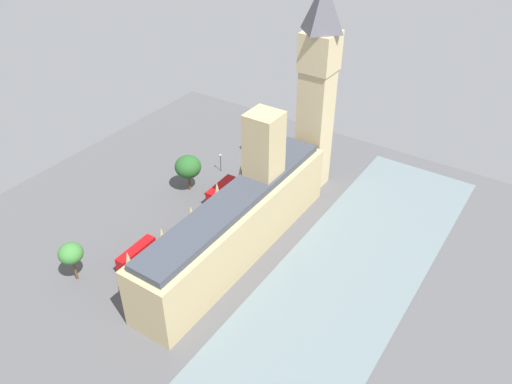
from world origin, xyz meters
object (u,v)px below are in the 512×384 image
Objects in this scene: double_decker_bus_trailing at (221,191)px; plane_tree_under_trees at (71,254)px; clock_tower at (317,87)px; car_white_near_tower at (168,238)px; pedestrian_by_river_gate at (219,231)px; double_decker_bus_far_end at (137,255)px; car_dark_green_opposite_hall at (205,217)px; plane_tree_kerbside at (188,167)px; parliament_building at (241,218)px; street_lamp_leading at (220,159)px.

double_decker_bus_trailing is 1.10× the size of plane_tree_under_trees.
clock_tower reaches higher than double_decker_bus_trailing.
car_white_near_tower is at bearing 68.76° from clock_tower.
pedestrian_by_river_gate is at bearing 122.07° from double_decker_bus_trailing.
double_decker_bus_far_end is 21.04m from pedestrian_by_river_gate.
clock_tower is at bearing -130.45° from double_decker_bus_trailing.
pedestrian_by_river_gate is 0.16× the size of plane_tree_under_trees.
plane_tree_under_trees is (8.37, 20.71, 6.41)m from car_white_near_tower.
clock_tower is 43.30m from car_dark_green_opposite_hall.
plane_tree_kerbside is 1.08× the size of plane_tree_under_trees.
pedestrian_by_river_gate is at bearing -9.65° from parliament_building.
parliament_building is at bearing -47.81° from pedestrian_by_river_gate.
parliament_building is 6.34× the size of plane_tree_under_trees.
car_white_near_tower is 0.80× the size of street_lamp_leading.
parliament_building is at bearing 137.62° from double_decker_bus_trailing.
plane_tree_under_trees reaches higher than pedestrian_by_river_gate.
pedestrian_by_river_gate is (7.56, -1.29, -8.14)m from parliament_building.
street_lamp_leading is (16.78, -23.22, 3.31)m from pedestrian_by_river_gate.
plane_tree_under_trees is (10.33, 32.28, 6.41)m from car_dark_green_opposite_hall.
double_decker_bus_far_end is at bearing 107.54° from plane_tree_kerbside.
street_lamp_leading reaches higher than double_decker_bus_far_end.
clock_tower reaches higher than street_lamp_leading.
car_dark_green_opposite_hall is 15.94m from plane_tree_kerbside.
clock_tower is at bearing -111.49° from plane_tree_under_trees.
clock_tower is at bearing -114.53° from car_dark_green_opposite_hall.
car_dark_green_opposite_hall is at bearing 121.08° from pedestrian_by_river_gate.
car_dark_green_opposite_hall is 0.83× the size of street_lamp_leading.
double_decker_bus_far_end is at bearing 86.46° from double_decker_bus_trailing.
plane_tree_kerbside reaches higher than double_decker_bus_far_end.
car_white_near_tower reaches higher than pedestrian_by_river_gate.
clock_tower is 5.25× the size of double_decker_bus_far_end.
clock_tower is at bearing -109.37° from double_decker_bus_far_end.
plane_tree_kerbside is at bearing 39.63° from clock_tower.
double_decker_bus_far_end is 1.87× the size of street_lamp_leading.
parliament_building reaches higher than pedestrian_by_river_gate.
parliament_building is at bearing 154.85° from plane_tree_kerbside.
plane_tree_kerbside is at bearing -73.88° from double_decker_bus_far_end.
plane_tree_kerbside is (26.09, 21.61, -21.33)m from clock_tower.
car_white_near_tower is (1.96, 11.57, -0.00)m from car_dark_green_opposite_hall.
double_decker_bus_trailing is 21.15m from car_white_near_tower.
car_dark_green_opposite_hall is (-1.85, 9.51, -1.74)m from double_decker_bus_trailing.
street_lamp_leading reaches higher than car_dark_green_opposite_hall.
plane_tree_kerbside reaches higher than car_white_near_tower.
double_decker_bus_far_end is (16.36, 17.72, -6.19)m from parliament_building.
car_dark_green_opposite_hall is 3.06× the size of pedestrian_by_river_gate.
street_lamp_leading is (24.65, 9.20, -24.68)m from clock_tower.
street_lamp_leading is at bearing -96.62° from plane_tree_kerbside.
clock_tower is 60.01m from double_decker_bus_far_end.
clock_tower is 12.29× the size of car_white_near_tower.
plane_tree_kerbside is (9.93, -19.99, 6.45)m from car_white_near_tower.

